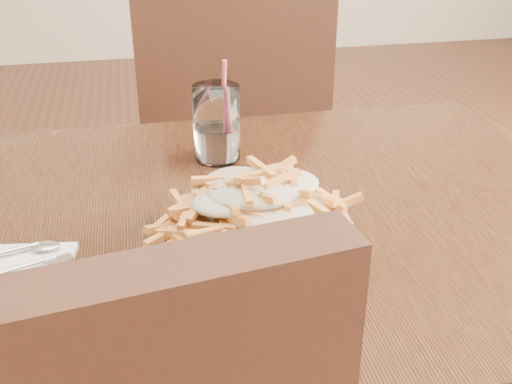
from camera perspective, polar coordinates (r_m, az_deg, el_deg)
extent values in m
cube|color=black|center=(0.99, -3.60, -3.20)|extent=(1.20, 0.80, 0.04)
cylinder|color=black|center=(1.62, 14.83, -6.22)|extent=(0.05, 0.05, 0.71)
cube|color=black|center=(1.87, -2.08, 4.16)|extent=(0.52, 0.52, 0.05)
cube|color=black|center=(1.57, -1.80, 10.42)|extent=(0.47, 0.09, 0.52)
cylinder|color=black|center=(2.18, 3.05, 0.41)|extent=(0.04, 0.04, 0.46)
cylinder|color=black|center=(2.16, -7.64, -0.04)|extent=(0.04, 0.04, 0.46)
cylinder|color=black|center=(1.84, 4.78, -5.44)|extent=(0.04, 0.04, 0.46)
cylinder|color=black|center=(1.82, -8.00, -6.04)|extent=(0.04, 0.04, 0.46)
torus|color=black|center=(0.92, 0.00, -3.08)|extent=(0.30, 0.30, 0.01)
ellipsoid|color=beige|center=(0.89, 0.00, 0.52)|extent=(0.20, 0.16, 0.03)
cylinder|color=white|center=(1.14, -3.52, 6.14)|extent=(0.08, 0.08, 0.13)
cylinder|color=white|center=(1.15, -3.46, 4.47)|extent=(0.07, 0.07, 0.06)
cylinder|color=#D5516B|center=(1.14, -2.94, 7.61)|extent=(0.01, 0.05, 0.18)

